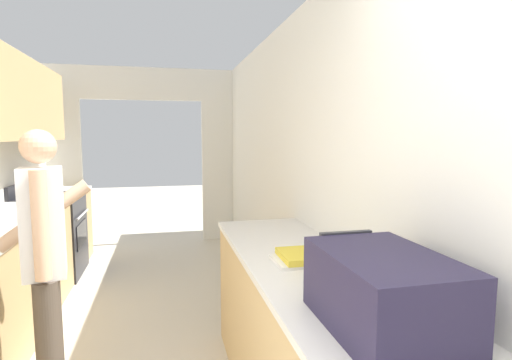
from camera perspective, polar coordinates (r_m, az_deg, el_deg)
name	(u,v)px	position (r m, az deg, el deg)	size (l,w,h in m)	color
wall_right	(316,179)	(2.82, 8.56, 0.11)	(0.06, 7.71, 2.50)	silver
wall_far_with_doorway	(144,144)	(5.90, -15.76, 5.02)	(2.95, 0.06, 2.50)	silver
counter_right	(309,350)	(2.26, 7.56, -22.94)	(0.62, 2.26, 0.90)	tan
range_oven	(51,235)	(5.01, -27.21, -7.02)	(0.66, 0.75, 1.04)	black
person	(45,266)	(2.50, -27.87, -10.85)	(0.51, 0.42, 1.59)	#4C4238
suitcase	(383,291)	(1.46, 17.67, -14.90)	(0.37, 0.58, 0.27)	#231E38
book_stack	(297,258)	(2.11, 5.92, -10.99)	(0.24, 0.26, 0.05)	white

